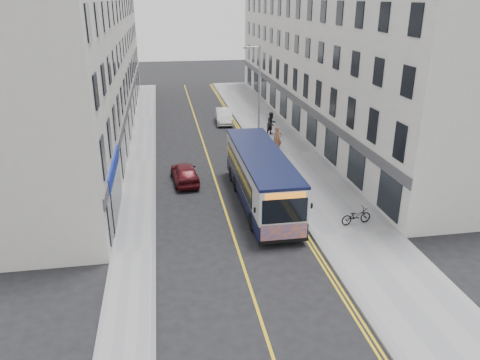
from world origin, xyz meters
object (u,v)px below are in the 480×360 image
object	(u,v)px
streetlamp	(258,94)
pedestrian_near	(277,139)
city_bus	(261,176)
car_white	(224,116)
pedestrian_far	(271,124)
car_maroon	(185,173)
bicycle	(356,216)

from	to	relation	value
streetlamp	pedestrian_near	size ratio (longest dim) A/B	4.07
city_bus	pedestrian_near	world-z (taller)	city_bus
car_white	streetlamp	bearing A→B (deg)	-75.93
pedestrian_near	streetlamp	bearing A→B (deg)	126.94
pedestrian_near	car_white	size ratio (longest dim) A/B	0.47
pedestrian_far	car_maroon	world-z (taller)	pedestrian_far
bicycle	pedestrian_far	world-z (taller)	pedestrian_far
bicycle	car_maroon	size ratio (longest dim) A/B	0.44
car_white	bicycle	bearing A→B (deg)	-76.47
streetlamp	city_bus	world-z (taller)	streetlamp
bicycle	pedestrian_near	distance (m)	12.97
streetlamp	pedestrian_far	world-z (taller)	streetlamp
pedestrian_far	car_white	world-z (taller)	pedestrian_far
streetlamp	pedestrian_near	distance (m)	3.78
pedestrian_near	bicycle	bearing A→B (deg)	-91.95
city_bus	pedestrian_far	world-z (taller)	city_bus
pedestrian_near	car_maroon	size ratio (longest dim) A/B	0.50
bicycle	pedestrian_far	xyz separation A→B (m)	(-0.51, 17.54, 0.54)
city_bus	pedestrian_far	xyz separation A→B (m)	(3.88, 13.87, -0.59)
city_bus	bicycle	xyz separation A→B (m)	(4.40, -3.67, -1.14)
car_white	car_maroon	bearing A→B (deg)	-103.55
city_bus	pedestrian_near	xyz separation A→B (m)	(3.28, 9.24, -0.61)
city_bus	car_maroon	world-z (taller)	city_bus
city_bus	pedestrian_far	bearing A→B (deg)	74.37
bicycle	car_maroon	distance (m)	11.59
pedestrian_far	car_maroon	distance (m)	12.68
pedestrian_far	car_white	distance (m)	6.24
pedestrian_far	car_maroon	xyz separation A→B (m)	(-8.08, -9.77, -0.45)
pedestrian_far	pedestrian_near	bearing A→B (deg)	-131.93
car_maroon	car_white	bearing A→B (deg)	-111.95
streetlamp	car_maroon	world-z (taller)	streetlamp
pedestrian_near	car_maroon	bearing A→B (deg)	-152.38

